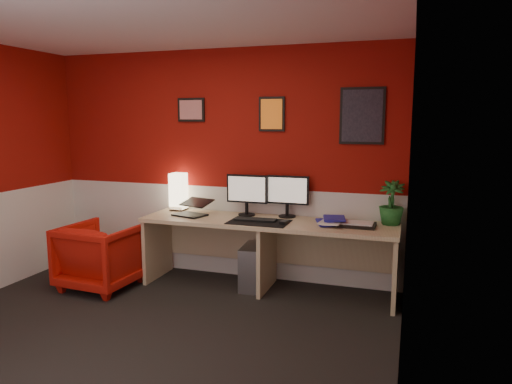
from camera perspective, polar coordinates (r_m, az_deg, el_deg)
name	(u,v)px	position (r m, az deg, el deg)	size (l,w,h in m)	color
ground	(138,339)	(4.08, -14.04, -16.87)	(4.00, 3.50, 0.01)	black
ceiling	(125,14)	(3.76, -15.55, 20.00)	(4.00, 3.50, 0.01)	white
wall_back	(220,164)	(5.26, -4.35, 3.33)	(4.00, 0.01, 2.50)	maroon
wall_right	(407,199)	(3.13, 17.72, -0.82)	(0.01, 3.50, 2.50)	maroon
wainscot_back	(221,230)	(5.38, -4.28, -4.65)	(4.00, 0.01, 1.00)	silver
wainscot_right	(400,312)	(3.33, 17.02, -13.65)	(0.01, 3.50, 1.00)	silver
desk	(267,255)	(4.89, 1.33, -7.64)	(2.60, 0.65, 0.73)	tan
shoji_lamp	(178,193)	(5.38, -9.34, -0.08)	(0.16, 0.16, 0.40)	#FFE5B2
laptop	(190,206)	(5.06, -8.01, -1.63)	(0.33, 0.23, 0.22)	black
monitor_left	(247,189)	(5.01, -1.14, 0.42)	(0.45, 0.06, 0.58)	black
monitor_right	(287,190)	(4.93, 3.80, 0.28)	(0.45, 0.06, 0.58)	black
desk_mat	(259,222)	(4.72, 0.36, -3.63)	(0.60, 0.38, 0.01)	black
keyboard	(255,220)	(4.78, -0.07, -3.34)	(0.42, 0.14, 0.02)	black
mouse	(284,222)	(4.64, 3.43, -3.65)	(0.06, 0.10, 0.03)	black
book_bottom	(317,223)	(4.68, 7.40, -3.69)	(0.22, 0.29, 0.03)	#23229C
book_middle	(322,221)	(4.64, 7.91, -3.48)	(0.21, 0.28, 0.02)	silver
book_top	(324,218)	(4.65, 8.16, -3.17)	(0.20, 0.27, 0.03)	#23229C
zen_tray	(357,225)	(4.64, 12.08, -3.90)	(0.35, 0.25, 0.03)	black
potted_plant	(391,203)	(4.77, 16.01, -1.26)	(0.24, 0.24, 0.43)	#19591E
pc_tower	(253,267)	(4.99, -0.40, -8.98)	(0.20, 0.45, 0.45)	#99999E
armchair	(102,256)	(5.23, -18.08, -7.30)	(0.72, 0.74, 0.68)	red
art_left	(191,110)	(5.36, -7.82, 9.79)	(0.32, 0.02, 0.26)	red
art_center	(272,114)	(5.02, 1.92, 9.37)	(0.28, 0.02, 0.36)	orange
art_right	(362,116)	(4.85, 12.69, 8.95)	(0.44, 0.02, 0.56)	black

